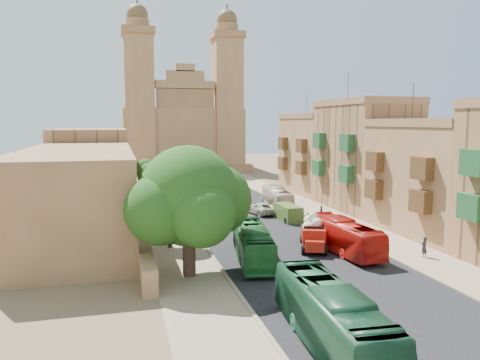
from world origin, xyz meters
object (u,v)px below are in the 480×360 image
bus_red_east (343,236)px  pedestrian_a (424,247)px  olive_pickup (288,213)px  bus_cream_east (277,198)px  pedestrian_c (321,212)px  street_tree_c (151,176)px  car_white_a (198,200)px  street_tree_d (146,169)px  church (182,129)px  ficus_tree (190,199)px  bus_green_north (253,244)px  street_tree_b (158,191)px  car_blue_b (201,182)px  car_dkblue (193,190)px  car_blue_a (264,238)px  street_tree_a (169,206)px  red_truck (313,233)px  car_cream (260,208)px  car_white_b (228,186)px  bus_green_south (331,317)px

bus_red_east → pedestrian_a: 6.53m
olive_pickup → bus_cream_east: 7.99m
bus_red_east → pedestrian_c: size_ratio=6.53×
street_tree_c → car_white_a: bearing=-24.7°
street_tree_d → church: bearing=71.9°
street_tree_d → car_white_a: bearing=-67.8°
ficus_tree → pedestrian_a: (19.12, -0.25, -4.69)m
bus_green_north → street_tree_b: bearing=117.6°
car_blue_b → olive_pickup: bearing=-92.1°
bus_cream_east → car_dkblue: 17.14m
church → car_blue_a: (-1.68, -67.65, -8.93)m
ficus_tree → car_white_a: ficus_tree is taller
street_tree_c → bus_green_north: (5.88, -29.73, -2.33)m
bus_red_east → bus_cream_east: size_ratio=1.06×
street_tree_a → bus_cream_east: street_tree_a is taller
red_truck → car_cream: (0.11, 16.07, -0.66)m
red_truck → bus_cream_east: size_ratio=0.60×
street_tree_c → red_truck: size_ratio=0.99×
street_tree_a → red_truck: 12.72m
street_tree_c → car_white_b: size_ratio=1.43×
bus_green_north → pedestrian_a: bearing=-1.1°
bus_green_south → bus_red_east: 17.56m
street_tree_a → car_dkblue: street_tree_a is taller
street_tree_b → ficus_tree: bearing=-88.3°
olive_pickup → street_tree_d: bearing=116.6°
street_tree_c → red_truck: 30.14m
church → car_blue_a: 68.25m
bus_red_east → car_white_b: 37.99m
street_tree_a → bus_red_east: size_ratio=0.56×
street_tree_b → car_dkblue: 20.13m
street_tree_a → bus_green_south: 21.35m
bus_green_south → car_dkblue: (1.35, 51.21, -0.93)m
church → pedestrian_c: church is taller
street_tree_a → bus_green_north: (5.88, -5.73, -2.34)m
bus_red_east → bus_green_north: bearing=1.5°
street_tree_a → street_tree_d: bearing=90.0°
bus_red_east → bus_cream_east: (1.43, 20.95, -0.08)m
car_white_a → bus_green_south: bearing=-94.8°
church → pedestrian_a: church is taller
street_tree_c → bus_cream_east: street_tree_c is taller
car_cream → car_blue_b: bearing=-96.2°
street_tree_b → car_blue_a: (8.32, -13.03, -2.68)m
car_white_a → car_cream: car_cream is taller
car_cream → pedestrian_a: (7.60, -20.76, 0.15)m
pedestrian_a → street_tree_b: bearing=-65.0°
ficus_tree → car_blue_a: (7.74, 6.96, -4.96)m
bus_red_east → street_tree_d: bearing=-74.2°
car_blue_a → car_blue_b: bearing=102.9°
olive_pickup → car_cream: bearing=112.8°
bus_green_south → car_dkblue: 51.24m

